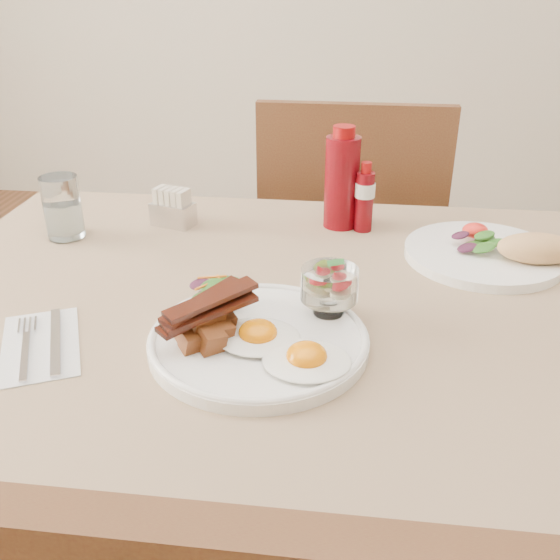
{
  "coord_description": "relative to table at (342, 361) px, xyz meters",
  "views": [
    {
      "loc": [
        0.0,
        -0.77,
        1.19
      ],
      "look_at": [
        -0.09,
        -0.05,
        0.82
      ],
      "focal_mm": 40.0,
      "sensor_mm": 36.0,
      "label": 1
    }
  ],
  "objects": [
    {
      "name": "chair_far",
      "position": [
        0.0,
        0.66,
        -0.14
      ],
      "size": [
        0.42,
        0.42,
        0.93
      ],
      "color": "brown",
      "rests_on": "ground"
    },
    {
      "name": "ketchup_bottle",
      "position": [
        -0.02,
        0.31,
        0.18
      ],
      "size": [
        0.08,
        0.08,
        0.19
      ],
      "rotation": [
        0.0,
        0.0,
        -0.32
      ],
      "color": "#5E050B",
      "rests_on": "table"
    },
    {
      "name": "second_plate",
      "position": [
        0.24,
        0.19,
        0.11
      ],
      "size": [
        0.26,
        0.26,
        0.06
      ],
      "rotation": [
        0.0,
        0.0,
        -0.0
      ],
      "color": "white",
      "rests_on": "table"
    },
    {
      "name": "fruit_cup",
      "position": [
        -0.02,
        -0.04,
        0.15
      ],
      "size": [
        0.08,
        0.08,
        0.08
      ],
      "rotation": [
        0.0,
        0.0,
        -0.14
      ],
      "color": "white",
      "rests_on": "main_plate"
    },
    {
      "name": "main_plate",
      "position": [
        -0.11,
        -0.11,
        0.1
      ],
      "size": [
        0.28,
        0.28,
        0.02
      ],
      "primitive_type": "cylinder",
      "color": "white",
      "rests_on": "table"
    },
    {
      "name": "table",
      "position": [
        0.0,
        0.0,
        0.0
      ],
      "size": [
        1.33,
        0.88,
        0.75
      ],
      "color": "brown",
      "rests_on": "ground"
    },
    {
      "name": "sugar_caddy",
      "position": [
        -0.33,
        0.28,
        0.12
      ],
      "size": [
        0.09,
        0.06,
        0.07
      ],
      "rotation": [
        0.0,
        0.0,
        -0.3
      ],
      "color": "silver",
      "rests_on": "table"
    },
    {
      "name": "bacon_potato_pile",
      "position": [
        -0.17,
        -0.13,
        0.13
      ],
      "size": [
        0.12,
        0.12,
        0.06
      ],
      "rotation": [
        0.0,
        0.0,
        0.39
      ],
      "color": "brown",
      "rests_on": "main_plate"
    },
    {
      "name": "napkin_cutlery",
      "position": [
        -0.38,
        -0.14,
        0.09
      ],
      "size": [
        0.16,
        0.2,
        0.01
      ],
      "rotation": [
        0.0,
        0.0,
        0.43
      ],
      "color": "silver",
      "rests_on": "table"
    },
    {
      "name": "side_salad",
      "position": [
        -0.17,
        -0.04,
        0.12
      ],
      "size": [
        0.08,
        0.08,
        0.04
      ],
      "rotation": [
        0.0,
        0.0,
        -0.25
      ],
      "color": "#204D14",
      "rests_on": "main_plate"
    },
    {
      "name": "water_glass",
      "position": [
        -0.5,
        0.2,
        0.14
      ],
      "size": [
        0.06,
        0.06,
        0.11
      ],
      "color": "white",
      "rests_on": "table"
    },
    {
      "name": "fried_eggs",
      "position": [
        -0.07,
        -0.14,
        0.11
      ],
      "size": [
        0.17,
        0.14,
        0.03
      ],
      "rotation": [
        0.0,
        0.0,
        0.04
      ],
      "color": "white",
      "rests_on": "main_plate"
    },
    {
      "name": "hot_sauce_bottle",
      "position": [
        0.02,
        0.3,
        0.15
      ],
      "size": [
        0.05,
        0.05,
        0.13
      ],
      "rotation": [
        0.0,
        0.0,
        -0.36
      ],
      "color": "#5E050B",
      "rests_on": "table"
    }
  ]
}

